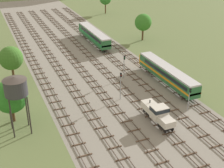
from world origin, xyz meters
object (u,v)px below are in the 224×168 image
(diesel_railcar_centre_right_mid, at_px, (94,35))
(signal_post_mid, at_px, (189,96))
(water_tower, at_px, (15,87))
(signal_post_near, at_px, (121,83))
(diesel_railcar_right_near, at_px, (167,73))
(shunter_loco_centre_nearest, at_px, (158,112))
(signal_post_nearest, at_px, (124,64))

(diesel_railcar_centre_right_mid, bearing_deg, signal_post_mid, -86.82)
(signal_post_mid, bearing_deg, water_tower, 169.69)
(water_tower, height_order, signal_post_near, water_tower)
(signal_post_near, bearing_deg, diesel_railcar_centre_right_mid, 78.17)
(diesel_railcar_right_near, distance_m, signal_post_mid, 11.72)
(shunter_loco_centre_nearest, height_order, signal_post_nearest, signal_post_nearest)
(diesel_railcar_right_near, relative_size, signal_post_mid, 4.28)
(shunter_loco_centre_nearest, height_order, signal_post_mid, signal_post_mid)
(shunter_loco_centre_nearest, height_order, diesel_railcar_right_near, diesel_railcar_right_near)
(diesel_railcar_centre_right_mid, bearing_deg, signal_post_nearest, -95.32)
(diesel_railcar_right_near, xyz_separation_m, signal_post_near, (-12.32, -2.44, 1.13))
(shunter_loco_centre_nearest, distance_m, diesel_railcar_right_near, 16.11)
(signal_post_nearest, height_order, signal_post_mid, signal_post_nearest)
(diesel_railcar_right_near, xyz_separation_m, diesel_railcar_centre_right_mid, (-4.93, 32.85, 0.00))
(signal_post_mid, bearing_deg, shunter_loco_centre_nearest, -170.15)
(diesel_railcar_centre_right_mid, xyz_separation_m, signal_post_mid, (2.46, -44.29, 0.48))
(water_tower, relative_size, signal_post_near, 1.70)
(diesel_railcar_right_near, bearing_deg, signal_post_mid, -102.14)
(diesel_railcar_centre_right_mid, xyz_separation_m, water_tower, (-27.34, -38.87, 5.72))
(diesel_railcar_centre_right_mid, distance_m, signal_post_nearest, 26.59)
(shunter_loco_centre_nearest, relative_size, signal_post_nearest, 1.51)
(shunter_loco_centre_nearest, relative_size, diesel_railcar_centre_right_mid, 0.41)
(diesel_railcar_right_near, xyz_separation_m, water_tower, (-32.27, -6.02, 5.72))
(diesel_railcar_right_near, height_order, signal_post_nearest, signal_post_nearest)
(signal_post_nearest, bearing_deg, signal_post_mid, -74.56)
(shunter_loco_centre_nearest, relative_size, diesel_railcar_right_near, 0.41)
(diesel_railcar_centre_right_mid, height_order, signal_post_near, signal_post_near)
(water_tower, xyz_separation_m, signal_post_mid, (29.80, -5.42, -5.24))
(shunter_loco_centre_nearest, relative_size, signal_post_near, 1.43)
(diesel_railcar_centre_right_mid, relative_size, signal_post_nearest, 3.67)
(shunter_loco_centre_nearest, height_order, diesel_railcar_centre_right_mid, diesel_railcar_centre_right_mid)
(shunter_loco_centre_nearest, xyz_separation_m, signal_post_near, (-2.46, 10.29, 1.72))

